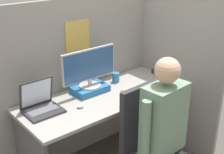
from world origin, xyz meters
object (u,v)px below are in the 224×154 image
carrot_toy (127,94)px  person (169,131)px  monitor (89,67)px  stapler (157,72)px  office_chair (152,148)px  coffee_mug (116,77)px  laptop (41,105)px  paper_box (90,89)px

carrot_toy → person: (-0.19, -0.66, -0.01)m
monitor → carrot_toy: size_ratio=3.87×
stapler → person: 1.16m
office_chair → coffee_mug: office_chair is taller
person → coffee_mug: size_ratio=13.36×
laptop → monitor: bearing=4.5°
laptop → carrot_toy: 0.79m
monitor → person: person is taller
monitor → stapler: size_ratio=4.23×
paper_box → monitor: size_ratio=0.57×
office_chair → coffee_mug: 0.92m
paper_box → coffee_mug: (0.34, 0.03, 0.02)m
paper_box → carrot_toy: (0.22, -0.29, -0.01)m
office_chair → person: size_ratio=0.77×
paper_box → person: person is taller
monitor → coffee_mug: (0.34, 0.02, -0.21)m
carrot_toy → monitor: bearing=126.3°
paper_box → stapler: 0.83m
paper_box → laptop: laptop is taller
carrot_toy → laptop: bearing=161.5°
paper_box → carrot_toy: bearing=-53.4°
stapler → person: (-0.80, -0.85, -0.01)m
person → coffee_mug: 1.03m
stapler → coffee_mug: coffee_mug is taller
paper_box → office_chair: office_chair is taller
person → coffee_mug: person is taller
monitor → laptop: (-0.54, -0.04, -0.20)m
person → coffee_mug: bearing=72.0°
laptop → carrot_toy: (0.75, -0.25, -0.03)m
paper_box → person: (0.03, -0.95, -0.02)m
paper_box → person: 0.95m
paper_box → coffee_mug: bearing=4.4°
person → carrot_toy: bearing=74.1°
paper_box → monitor: monitor is taller
paper_box → carrot_toy: paper_box is taller
person → monitor: bearing=91.6°
carrot_toy → person: size_ratio=0.11×
office_chair → coffee_mug: (0.31, 0.82, 0.28)m
paper_box → coffee_mug: coffee_mug is taller
stapler → carrot_toy: size_ratio=0.91×
stapler → carrot_toy: 0.64m
coffee_mug → stapler: bearing=-15.4°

